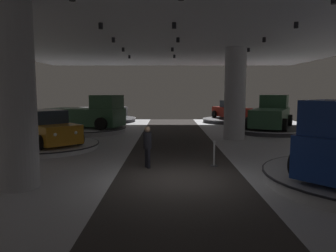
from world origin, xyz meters
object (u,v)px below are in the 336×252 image
display_platform_far_right (271,130)px  display_car_deep_left (105,110)px  display_platform_mid_left (49,146)px  visitor_walking_near (149,144)px  display_platform_far_left (88,129)px  column_left (17,97)px  display_car_deep_right (233,110)px  pickup_truck_far_right (272,114)px  column_right (236,94)px  pickup_truck_far_left (91,114)px  display_car_mid_left (49,129)px  display_platform_deep_left (105,119)px  display_platform_deep_right (232,120)px

display_platform_far_right → display_car_deep_left: 15.55m
display_platform_mid_left → display_car_deep_left: bearing=90.3°
display_platform_far_right → visitor_walking_near: 13.23m
display_platform_far_left → display_platform_far_right: bearing=0.0°
display_platform_far_right → display_platform_mid_left: display_platform_far_right is taller
column_left → display_car_deep_right: column_left is taller
display_platform_mid_left → pickup_truck_far_right: bearing=26.6°
column_right → visitor_walking_near: 8.87m
column_left → display_platform_far_left: column_left is taller
column_left → display_platform_far_left: bearing=96.0°
display_platform_far_right → visitor_walking_near: (-8.08, -10.44, 0.72)m
display_car_deep_right → pickup_truck_far_left: pickup_truck_far_left is taller
display_car_mid_left → display_car_deep_left: bearing=90.2°
display_car_deep_left → display_car_deep_right: bearing=-2.8°
display_car_deep_left → pickup_truck_far_left: size_ratio=0.78×
display_platform_mid_left → visitor_walking_near: 6.67m
display_platform_deep_left → column_right: bearing=-46.9°
display_platform_deep_left → pickup_truck_far_left: bearing=-85.6°
column_left → display_platform_deep_left: size_ratio=0.90×
display_platform_far_right → display_car_deep_left: bearing=150.4°
pickup_truck_far_right → visitor_walking_near: pickup_truck_far_right is taller
display_platform_deep_right → display_platform_deep_left: size_ratio=0.87×
pickup_truck_far_left → display_platform_deep_right: bearing=32.0°
column_right → display_platform_far_right: size_ratio=0.97×
display_platform_deep_right → display_car_deep_left: 12.18m
display_platform_deep_left → display_platform_mid_left: display_platform_deep_left is taller
display_platform_far_left → visitor_walking_near: size_ratio=3.57×
display_platform_deep_right → display_car_deep_right: bearing=-69.2°
pickup_truck_far_right → display_platform_far_left: (-13.31, -0.29, -1.07)m
pickup_truck_far_left → column_right: bearing=-18.1°
display_car_deep_right → pickup_truck_far_left: bearing=-148.1°
column_right → display_car_deep_right: size_ratio=1.20×
display_car_deep_left → display_platform_far_left: display_car_deep_left is taller
column_right → display_car_deep_left: size_ratio=1.24×
column_left → display_car_mid_left: size_ratio=1.28×
column_left → pickup_truck_far_right: 17.86m
visitor_walking_near → display_platform_far_right: bearing=52.3°
column_right → display_platform_deep_right: bearing=79.6°
column_right → display_car_mid_left: bearing=-162.3°
column_left → display_car_deep_right: 22.60m
display_platform_far_right → display_car_deep_left: size_ratio=1.28×
pickup_truck_far_right → display_car_mid_left: (-13.57, -6.76, -0.23)m
column_left → display_platform_deep_right: bearing=62.4°
display_car_mid_left → visitor_walking_near: size_ratio=2.70×
display_platform_far_right → visitor_walking_near: size_ratio=3.57×
display_platform_far_right → display_platform_far_left: size_ratio=1.00×
display_platform_deep_left → pickup_truck_far_left: size_ratio=1.07×
display_car_deep_right → visitor_walking_near: 18.77m
display_platform_deep_right → display_platform_mid_left: 18.17m
pickup_truck_far_right → display_platform_deep_left: (-13.61, 7.41, -1.07)m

